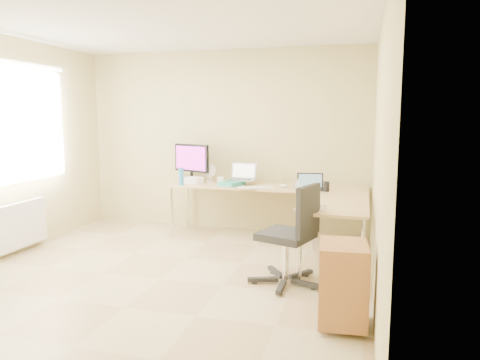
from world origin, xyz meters
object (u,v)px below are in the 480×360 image
(office_chair, at_px, (286,235))
(monitor, at_px, (192,163))
(keyboard, at_px, (256,188))
(mug, at_px, (221,180))
(laptop_center, at_px, (242,172))
(laptop_return, at_px, (310,197))
(water_bottle, at_px, (181,177))
(desk_fan, at_px, (210,173))
(desk_return, at_px, (335,235))
(laptop_black, at_px, (310,182))
(cabinet, at_px, (343,283))
(desk_main, at_px, (267,212))

(office_chair, bearing_deg, monitor, 152.43)
(keyboard, height_order, mug, mug)
(laptop_center, relative_size, laptop_return, 1.05)
(monitor, distance_m, water_bottle, 0.42)
(keyboard, xyz_separation_m, office_chair, (0.62, -1.32, -0.24))
(mug, relative_size, office_chair, 0.10)
(keyboard, bearing_deg, mug, 131.39)
(keyboard, height_order, desk_fan, desk_fan)
(monitor, relative_size, laptop_center, 1.75)
(desk_return, relative_size, water_bottle, 5.40)
(laptop_black, relative_size, laptop_return, 0.97)
(monitor, bearing_deg, cabinet, -25.61)
(desk_fan, height_order, office_chair, office_chair)
(desk_return, distance_m, desk_fan, 2.18)
(cabinet, bearing_deg, office_chair, 121.13)
(desk_main, height_order, laptop_center, laptop_center)
(desk_main, distance_m, monitor, 1.30)
(laptop_return, bearing_deg, office_chair, 139.89)
(desk_main, bearing_deg, office_chair, -71.74)
(laptop_black, xyz_separation_m, mug, (-1.27, 0.22, -0.06))
(monitor, height_order, laptop_black, monitor)
(monitor, xyz_separation_m, desk_fan, (0.28, -0.00, -0.15))
(office_chair, bearing_deg, keyboard, 133.45)
(mug, height_order, desk_fan, desk_fan)
(laptop_center, bearing_deg, laptop_black, -9.97)
(monitor, bearing_deg, desk_main, 17.93)
(desk_return, height_order, mug, mug)
(desk_main, xyz_separation_m, water_bottle, (-1.13, -0.30, 0.49))
(desk_fan, bearing_deg, keyboard, -44.40)
(laptop_center, distance_m, laptop_black, 1.00)
(laptop_black, xyz_separation_m, desk_fan, (-1.46, 0.31, 0.02))
(mug, bearing_deg, desk_main, 0.42)
(office_chair, bearing_deg, laptop_black, 105.38)
(monitor, bearing_deg, laptop_black, 12.40)
(desk_return, bearing_deg, laptop_black, 115.27)
(office_chair, xyz_separation_m, cabinet, (0.59, -0.81, -0.14))
(water_bottle, bearing_deg, office_chair, -38.55)
(laptop_center, height_order, laptop_black, laptop_center)
(laptop_return, height_order, cabinet, laptop_return)
(laptop_return, bearing_deg, laptop_black, 7.24)
(keyboard, xyz_separation_m, water_bottle, (-1.04, 0.00, 0.11))
(desk_main, relative_size, water_bottle, 11.01)
(desk_fan, bearing_deg, laptop_center, -25.87)
(monitor, relative_size, desk_fan, 2.55)
(mug, distance_m, water_bottle, 0.55)
(keyboard, bearing_deg, laptop_black, -15.22)
(desk_main, xyz_separation_m, office_chair, (0.53, -1.62, 0.14))
(laptop_return, xyz_separation_m, office_chair, (-0.20, -0.23, -0.34))
(water_bottle, bearing_deg, keyboard, 0.00)
(mug, bearing_deg, desk_return, -31.32)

